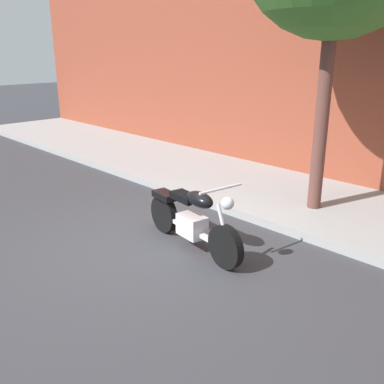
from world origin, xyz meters
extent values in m
plane|color=#38383D|center=(0.00, 0.00, 0.00)|extent=(60.00, 60.00, 0.00)
cube|color=#9F9F9F|center=(0.00, 3.20, 0.07)|extent=(22.85, 2.89, 0.14)
cylinder|color=black|center=(1.27, 0.26, 0.31)|extent=(0.62, 0.20, 0.61)
cylinder|color=black|center=(-0.22, 0.46, 0.31)|extent=(0.62, 0.20, 0.61)
cube|color=silver|center=(0.53, 0.36, 0.36)|extent=(0.47, 0.34, 0.32)
cube|color=silver|center=(0.53, 0.36, 0.29)|extent=(1.36, 0.26, 0.06)
ellipsoid|color=black|center=(0.71, 0.34, 0.81)|extent=(0.55, 0.33, 0.22)
cube|color=black|center=(0.35, 0.39, 0.75)|extent=(0.51, 0.30, 0.10)
cube|color=black|center=(-0.17, 0.46, 0.63)|extent=(0.47, 0.30, 0.10)
cylinder|color=silver|center=(1.22, 0.27, 0.59)|extent=(0.28, 0.09, 0.58)
cylinder|color=silver|center=(1.16, 0.28, 1.09)|extent=(0.13, 0.70, 0.04)
sphere|color=silver|center=(1.29, 0.26, 0.93)|extent=(0.17, 0.17, 0.17)
cylinder|color=silver|center=(0.30, 0.55, 0.26)|extent=(0.80, 0.20, 0.09)
cylinder|color=brown|center=(1.06, 2.86, 1.80)|extent=(0.23, 0.23, 3.60)
camera|label=1|loc=(4.76, -3.75, 2.85)|focal=40.81mm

